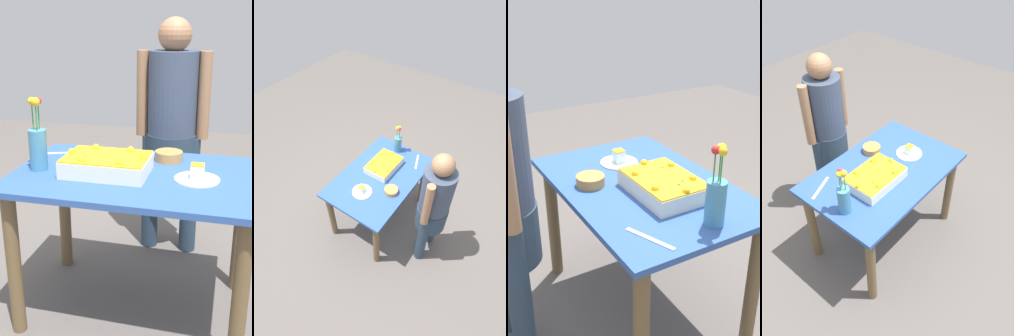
% 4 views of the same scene
% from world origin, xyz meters
% --- Properties ---
extents(ground_plane, '(8.00, 8.00, 0.00)m').
position_xyz_m(ground_plane, '(0.00, 0.00, 0.00)').
color(ground_plane, '#5D5651').
extents(dining_table, '(1.19, 0.78, 0.77)m').
position_xyz_m(dining_table, '(0.00, 0.00, 0.62)').
color(dining_table, '#2F539A').
rests_on(dining_table, ground_plane).
extents(sheet_cake, '(0.40, 0.29, 0.11)m').
position_xyz_m(sheet_cake, '(0.14, 0.03, 0.81)').
color(sheet_cake, silver).
rests_on(sheet_cake, dining_table).
extents(serving_plate_with_slice, '(0.21, 0.21, 0.08)m').
position_xyz_m(serving_plate_with_slice, '(-0.29, 0.02, 0.79)').
color(serving_plate_with_slice, white).
rests_on(serving_plate_with_slice, dining_table).
extents(cake_knife, '(0.23, 0.11, 0.00)m').
position_xyz_m(cake_knife, '(0.44, -0.23, 0.77)').
color(cake_knife, silver).
rests_on(cake_knife, dining_table).
extents(flower_vase, '(0.09, 0.09, 0.36)m').
position_xyz_m(flower_vase, '(0.48, 0.06, 0.90)').
color(flower_vase, teal).
rests_on(flower_vase, dining_table).
extents(fruit_bowl, '(0.14, 0.14, 0.05)m').
position_xyz_m(fruit_bowl, '(-0.12, -0.23, 0.79)').
color(fruit_bowl, '#BB8040').
rests_on(fruit_bowl, dining_table).
extents(person_standing, '(0.45, 0.31, 1.49)m').
position_xyz_m(person_standing, '(-0.07, -0.69, 0.85)').
color(person_standing, '#283A4D').
rests_on(person_standing, ground_plane).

